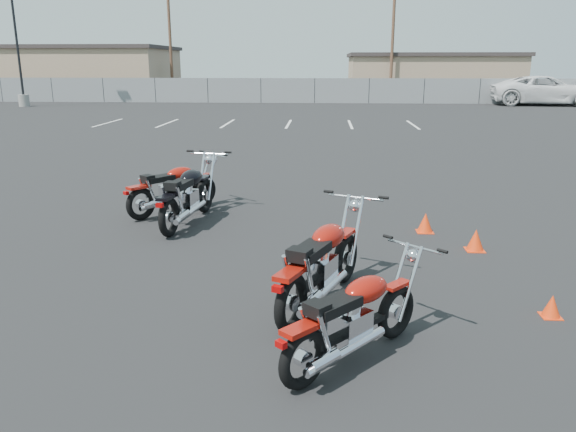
# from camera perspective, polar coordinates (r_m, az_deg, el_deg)

# --- Properties ---
(ground) EXTENTS (120.00, 120.00, 0.00)m
(ground) POSITION_cam_1_polar(r_m,az_deg,el_deg) (8.06, -1.70, -5.56)
(ground) COLOR black
(ground) RESTS_ON ground
(motorcycle_front_red) EXTENTS (1.71, 1.98, 1.08)m
(motorcycle_front_red) POSITION_cam_1_polar(r_m,az_deg,el_deg) (11.25, -11.59, 2.78)
(motorcycle_front_red) COLOR black
(motorcycle_front_red) RESTS_ON ground
(motorcycle_second_black) EXTENTS (0.94, 2.42, 1.19)m
(motorcycle_second_black) POSITION_cam_1_polar(r_m,az_deg,el_deg) (10.40, -10.12, 2.10)
(motorcycle_second_black) COLOR black
(motorcycle_second_black) RESTS_ON ground
(motorcycle_third_red) EXTENTS (1.39, 2.34, 1.17)m
(motorcycle_third_red) POSITION_cam_1_polar(r_m,az_deg,el_deg) (6.80, 3.46, -4.84)
(motorcycle_third_red) COLOR black
(motorcycle_third_red) RESTS_ON ground
(motorcycle_rear_red) EXTENTS (1.69, 1.79, 1.02)m
(motorcycle_rear_red) POSITION_cam_1_polar(r_m,az_deg,el_deg) (5.60, 6.75, -10.25)
(motorcycle_rear_red) COLOR black
(motorcycle_rear_red) RESTS_ON ground
(training_cone_near) EXTENTS (0.29, 0.29, 0.34)m
(training_cone_near) POSITION_cam_1_polar(r_m,az_deg,el_deg) (9.34, 18.52, -2.32)
(training_cone_near) COLOR #FF390D
(training_cone_near) RESTS_ON ground
(training_cone_far) EXTENTS (0.23, 0.23, 0.27)m
(training_cone_far) POSITION_cam_1_polar(r_m,az_deg,el_deg) (7.30, 25.22, -8.26)
(training_cone_far) COLOR #FF390D
(training_cone_far) RESTS_ON ground
(training_cone_extra) EXTENTS (0.29, 0.29, 0.34)m
(training_cone_extra) POSITION_cam_1_polar(r_m,az_deg,el_deg) (10.10, 13.77, -0.66)
(training_cone_extra) COLOR #FF390D
(training_cone_extra) RESTS_ON ground
(light_pole_west) EXTENTS (0.80, 0.70, 11.30)m
(light_pole_west) POSITION_cam_1_polar(r_m,az_deg,el_deg) (42.94, -25.65, 14.04)
(light_pole_west) COLOR gray
(light_pole_west) RESTS_ON ground
(chainlink_fence) EXTENTS (80.06, 0.06, 1.80)m
(chainlink_fence) POSITION_cam_1_polar(r_m,az_deg,el_deg) (42.55, 2.72, 12.61)
(chainlink_fence) COLOR slate
(chainlink_fence) RESTS_ON ground
(tan_building_west) EXTENTS (18.40, 10.40, 4.30)m
(tan_building_west) POSITION_cam_1_polar(r_m,az_deg,el_deg) (54.47, -21.65, 13.49)
(tan_building_west) COLOR #9F8466
(tan_building_west) RESTS_ON ground
(tan_building_east) EXTENTS (14.40, 9.40, 3.70)m
(tan_building_east) POSITION_cam_1_polar(r_m,az_deg,el_deg) (52.34, 14.26, 13.72)
(tan_building_east) COLOR #9F8466
(tan_building_east) RESTS_ON ground
(utility_pole_b) EXTENTS (1.80, 0.24, 9.00)m
(utility_pole_b) POSITION_cam_1_polar(r_m,az_deg,el_deg) (49.21, -11.88, 17.08)
(utility_pole_b) COLOR #4F3424
(utility_pole_b) RESTS_ON ground
(utility_pole_c) EXTENTS (1.80, 0.24, 9.00)m
(utility_pole_c) POSITION_cam_1_polar(r_m,az_deg,el_deg) (46.84, 10.58, 17.25)
(utility_pole_c) COLOR #4F3424
(utility_pole_c) RESTS_ON ground
(parking_line_stripes) EXTENTS (15.12, 4.00, 0.01)m
(parking_line_stripes) POSITION_cam_1_polar(r_m,az_deg,el_deg) (27.84, -3.07, 9.34)
(parking_line_stripes) COLOR silver
(parking_line_stripes) RESTS_ON ground
(white_van) EXTENTS (4.34, 8.78, 3.21)m
(white_van) POSITION_cam_1_polar(r_m,az_deg,el_deg) (44.08, 24.80, 12.27)
(white_van) COLOR white
(white_van) RESTS_ON ground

